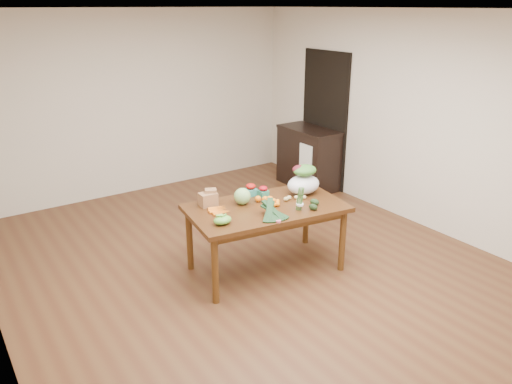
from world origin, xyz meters
TOP-DOWN VIEW (x-y plane):
  - floor at (0.00, 0.00)m, footprint 6.00×6.00m
  - ceiling at (0.00, 0.00)m, footprint 5.00×6.00m
  - room_walls at (0.00, 0.00)m, footprint 5.02×6.02m
  - dining_table at (0.11, -0.18)m, footprint 1.75×1.13m
  - doorway_dark at (2.48, 1.60)m, footprint 0.02×1.00m
  - cabinet at (2.22, 1.64)m, footprint 0.52×1.02m
  - dish_towel at (1.96, 1.40)m, footprint 0.02×0.28m
  - paper_bag at (-0.39, 0.18)m, footprint 0.26×0.23m
  - cabbage at (-0.07, 0.01)m, footprint 0.18×0.18m
  - strawberry_basket_a at (0.15, 0.18)m, footprint 0.13×0.13m
  - strawberry_basket_b at (0.25, 0.08)m, footprint 0.11×0.11m
  - orange_a at (0.10, -0.03)m, footprint 0.07×0.07m
  - orange_b at (0.16, -0.08)m, footprint 0.07×0.07m
  - orange_c at (0.17, -0.15)m, footprint 0.09×0.09m
  - mandarin_cluster at (0.19, -0.20)m, footprint 0.20×0.20m
  - carrots at (-0.38, -0.02)m, footprint 0.25×0.25m
  - snap_pea_bag at (-0.51, -0.31)m, footprint 0.19×0.14m
  - kale_bunch at (-0.02, -0.49)m, footprint 0.37×0.44m
  - asparagus_bundle at (0.33, -0.46)m, footprint 0.10×0.13m
  - potato_a at (0.37, -0.18)m, footprint 0.06×0.05m
  - potato_b at (0.44, -0.30)m, footprint 0.05×0.05m
  - potato_c at (0.49, -0.20)m, footprint 0.05×0.04m
  - potato_d at (0.42, -0.17)m, footprint 0.05×0.05m
  - potato_e at (0.57, -0.25)m, footprint 0.05×0.04m
  - avocado_a at (0.44, -0.54)m, footprint 0.09×0.11m
  - avocado_b at (0.54, -0.44)m, footprint 0.10×0.12m
  - salad_bag at (0.66, -0.11)m, footprint 0.43×0.35m

SIDE VIEW (x-z plane):
  - floor at x=0.00m, z-range 0.00..0.00m
  - dining_table at x=0.11m, z-range 0.00..0.75m
  - cabinet at x=2.22m, z-range 0.00..0.94m
  - dish_towel at x=1.96m, z-range 0.33..0.78m
  - carrots at x=-0.38m, z-range 0.75..0.78m
  - potato_e at x=0.57m, z-range 0.75..0.79m
  - potato_c at x=0.49m, z-range 0.75..0.79m
  - potato_b at x=0.44m, z-range 0.75..0.79m
  - potato_d at x=0.42m, z-range 0.75..0.80m
  - potato_a at x=0.37m, z-range 0.75..0.80m
  - avocado_a at x=0.44m, z-range 0.75..0.82m
  - orange_a at x=0.10m, z-range 0.75..0.82m
  - orange_b at x=0.16m, z-range 0.75..0.82m
  - avocado_b at x=0.54m, z-range 0.75..0.82m
  - mandarin_cluster at x=0.19m, z-range 0.75..0.83m
  - snap_pea_bag at x=-0.51m, z-range 0.75..0.83m
  - orange_c at x=0.17m, z-range 0.75..0.84m
  - strawberry_basket_b at x=0.25m, z-range 0.75..0.84m
  - strawberry_basket_a at x=0.15m, z-range 0.75..0.86m
  - kale_bunch at x=-0.02m, z-range 0.75..0.91m
  - paper_bag at x=-0.39m, z-range 0.75..0.92m
  - cabbage at x=-0.07m, z-range 0.75..0.93m
  - asparagus_bundle at x=0.33m, z-range 0.75..1.00m
  - salad_bag at x=0.66m, z-range 0.75..1.05m
  - doorway_dark at x=2.48m, z-range 0.00..2.10m
  - room_walls at x=0.00m, z-range 0.00..2.70m
  - ceiling at x=0.00m, z-range 2.69..2.71m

